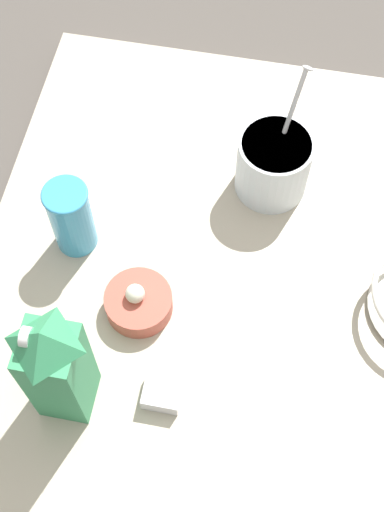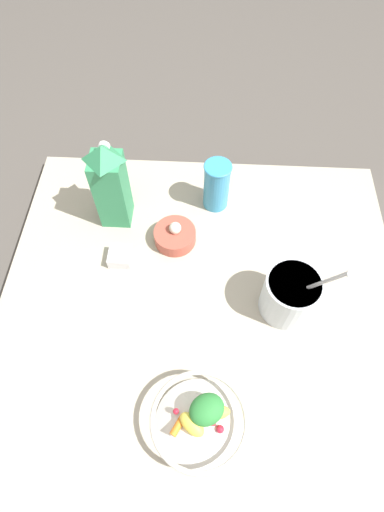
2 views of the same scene
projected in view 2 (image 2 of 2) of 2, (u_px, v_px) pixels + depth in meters
The scene contains 8 objects.
ground_plane at pixel (202, 320), 0.98m from camera, with size 6.00×6.00×0.00m, color #4C4742.
countertop at pixel (202, 316), 0.96m from camera, with size 0.97×0.97×0.05m.
fruit_bowl at pixel (202, 421), 0.78m from camera, with size 0.19×0.19×0.09m.
milk_carton at pixel (112, 185), 0.98m from camera, with size 0.08×0.08×0.25m.
yogurt_tub at pixel (292, 294), 0.89m from camera, with size 0.15×0.13×0.22m.
drinking_cup at pixel (218, 185), 1.05m from camera, with size 0.07×0.07×0.15m.
spice_jar at pixel (122, 257), 1.01m from camera, with size 0.06×0.06×0.03m.
garlic_bowl at pixel (176, 236), 1.03m from camera, with size 0.11×0.11×0.06m.
Camera 2 is at (0.00, 0.38, 0.92)m, focal length 28.00 mm.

